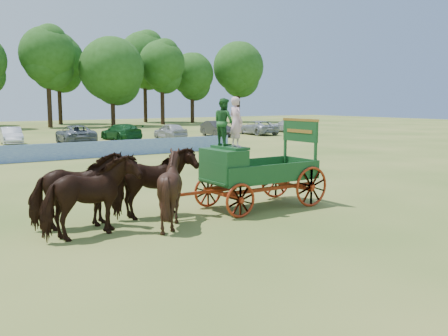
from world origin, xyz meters
The scene contains 8 objects.
ground centered at (0.00, 0.00, 0.00)m, with size 160.00×160.00×0.00m, color #9D9147.
horse_lead_left centered at (-4.71, -0.14, 1.10)m, with size 1.18×2.60×2.20m, color black.
horse_lead_right centered at (-4.71, 0.96, 1.10)m, with size 1.18×2.60×2.20m, color black.
horse_wheel_left centered at (-2.31, -0.14, 1.10)m, with size 1.78×2.00×2.20m, color black.
horse_wheel_right centered at (-2.31, 0.96, 1.10)m, with size 1.18×2.60×2.20m, color black.
farm_dray centered at (0.65, 0.44, 1.65)m, with size 6.00×2.00×3.75m.
sponsor_banner centered at (-1.00, 18.00, 0.53)m, with size 26.00×0.08×1.05m, color #1E43A7.
parked_cars centered at (2.30, 29.75, 0.76)m, with size 57.16×7.23×1.64m.
Camera 1 is at (-8.98, -12.89, 3.64)m, focal length 40.00 mm.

